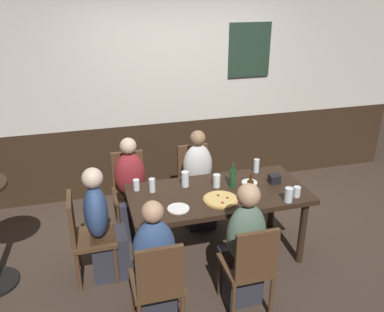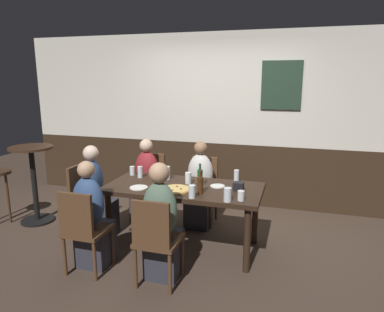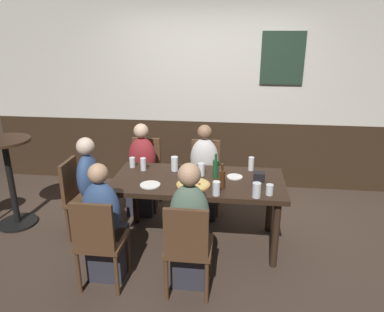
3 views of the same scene
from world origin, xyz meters
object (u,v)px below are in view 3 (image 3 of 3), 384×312
(pint_glass_stout, at_px, (132,163))
(plate_white_small, at_px, (235,177))
(person_head_west, at_px, (95,196))
(tumbler_short, at_px, (175,164))
(tumbler_water, at_px, (216,189))
(pint_glass_amber, at_px, (201,170))
(person_mid_near, at_px, (190,234))
(chair_mid_far, at_px, (205,171))
(chair_left_far, at_px, (145,169))
(beer_glass_tall, at_px, (270,190))
(chair_left_near, at_px, (99,239))
(beer_bottle_brown, at_px, (222,179))
(person_mid_far, at_px, (204,178))
(person_left_far, at_px, (142,176))
(condiment_caddy, at_px, (259,177))
(chair_head_west, at_px, (80,194))
(dining_table, at_px, (198,187))
(highball_clear, at_px, (143,165))
(beer_bottle_green, at_px, (216,168))
(beer_glass_half, at_px, (251,165))
(person_left_near, at_px, (105,231))
(pizza, at_px, (193,184))
(plate_white_large, at_px, (150,185))
(side_bar_table, at_px, (10,176))

(pint_glass_stout, bearing_deg, plate_white_small, -8.20)
(person_head_west, distance_m, tumbler_short, 0.94)
(tumbler_water, bearing_deg, pint_glass_amber, 111.84)
(person_mid_near, distance_m, tumbler_short, 0.97)
(chair_mid_far, distance_m, pint_glass_amber, 0.78)
(chair_left_far, distance_m, beer_glass_tall, 1.87)
(chair_left_near, xyz_separation_m, beer_bottle_brown, (1.02, 0.64, 0.34))
(chair_left_near, relative_size, person_mid_far, 0.78)
(person_left_far, relative_size, plate_white_small, 6.92)
(pint_glass_amber, xyz_separation_m, condiment_caddy, (0.60, -0.08, -0.01))
(chair_head_west, bearing_deg, person_mid_far, 27.31)
(chair_mid_far, distance_m, person_mid_far, 0.16)
(dining_table, relative_size, highball_clear, 12.59)
(condiment_caddy, bearing_deg, tumbler_water, -137.18)
(person_mid_near, xyz_separation_m, beer_bottle_green, (0.17, 0.73, 0.34))
(person_head_west, relative_size, beer_glass_half, 7.67)
(person_mid_far, height_order, condiment_caddy, person_mid_far)
(person_left_near, xyz_separation_m, tumbler_short, (0.49, 0.88, 0.34))
(person_mid_near, distance_m, person_head_west, 1.31)
(chair_left_near, relative_size, highball_clear, 6.32)
(chair_mid_far, bearing_deg, pint_glass_amber, -88.35)
(person_mid_near, bearing_deg, person_head_west, 149.36)
(person_mid_far, distance_m, pint_glass_amber, 0.65)
(chair_left_far, bearing_deg, beer_glass_half, -21.16)
(person_mid_near, relative_size, highball_clear, 8.46)
(tumbler_water, xyz_separation_m, condiment_caddy, (0.41, 0.38, -0.02))
(chair_left_near, bearing_deg, pizza, 42.00)
(chair_left_near, height_order, person_head_west, person_head_west)
(highball_clear, height_order, beer_bottle_brown, beer_bottle_brown)
(tumbler_water, relative_size, highball_clear, 0.96)
(beer_bottle_green, bearing_deg, person_head_west, -177.12)
(person_mid_near, xyz_separation_m, person_head_west, (-1.13, 0.67, -0.02))
(beer_bottle_green, distance_m, condiment_caddy, 0.45)
(chair_mid_far, relative_size, chair_head_west, 1.00)
(chair_head_west, height_order, pizza, chair_head_west)
(person_head_west, height_order, beer_glass_tall, person_head_west)
(dining_table, relative_size, condiment_caddy, 15.94)
(plate_white_large, bearing_deg, person_mid_far, 62.72)
(chair_left_far, relative_size, plate_white_small, 5.43)
(highball_clear, bearing_deg, beer_glass_half, 6.83)
(chair_left_near, xyz_separation_m, beer_bottle_green, (0.94, 0.90, 0.35))
(chair_mid_far, distance_m, tumbler_water, 1.24)
(person_left_near, height_order, highball_clear, person_left_near)
(person_left_near, xyz_separation_m, beer_bottle_brown, (1.02, 0.48, 0.36))
(person_head_west, relative_size, side_bar_table, 1.09)
(condiment_caddy, distance_m, side_bar_table, 2.79)
(tumbler_water, height_order, pint_glass_amber, same)
(pint_glass_stout, relative_size, plate_white_small, 0.69)
(chair_mid_far, distance_m, beer_bottle_green, 0.86)
(chair_left_near, distance_m, plate_white_small, 1.49)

